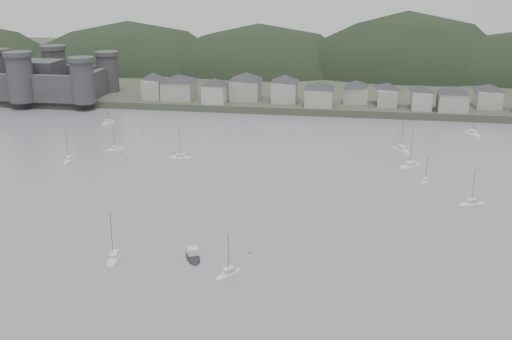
# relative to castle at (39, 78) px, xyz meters

# --- Properties ---
(far_shore_land) EXTENTS (900.00, 250.00, 3.00)m
(far_shore_land) POSITION_rel_castle_xyz_m (120.00, 115.20, -9.46)
(far_shore_land) COLOR #383D2D
(far_shore_land) RESTS_ON ground
(forested_ridge) EXTENTS (851.55, 103.94, 102.57)m
(forested_ridge) POSITION_rel_castle_xyz_m (124.83, 89.60, -22.25)
(forested_ridge) COLOR black
(forested_ridge) RESTS_ON ground
(castle) EXTENTS (66.00, 43.00, 20.00)m
(castle) POSITION_rel_castle_xyz_m (0.00, 0.00, 0.00)
(castle) COLOR #39393B
(castle) RESTS_ON far_shore_land
(waterfront_town) EXTENTS (451.48, 28.46, 12.92)m
(waterfront_town) POSITION_rel_castle_xyz_m (170.59, 3.54, -2.30)
(waterfront_town) COLOR gray
(waterfront_town) RESTS_ON far_shore_land
(sailboat_lead) EXTENTS (6.26, 5.18, 8.56)m
(sailboat_lead) POSITION_rel_castle_xyz_m (65.42, -72.49, -10.78)
(sailboat_lead) COLOR silver
(sailboat_lead) RESTS_ON ground
(moored_fleet) EXTENTS (261.07, 179.22, 12.88)m
(moored_fleet) POSITION_rel_castle_xyz_m (109.54, -114.12, -10.79)
(moored_fleet) COLOR silver
(moored_fleet) RESTS_ON ground
(motor_launch_far) EXTENTS (5.93, 8.42, 3.90)m
(motor_launch_far) POSITION_rel_castle_xyz_m (113.87, -149.14, -10.67)
(motor_launch_far) COLOR black
(motor_launch_far) RESTS_ON ground
(mooring_buoys) EXTENTS (183.18, 133.93, 0.70)m
(mooring_buoys) POSITION_rel_castle_xyz_m (122.93, -119.38, -10.81)
(mooring_buoys) COLOR #B1673B
(mooring_buoys) RESTS_ON ground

